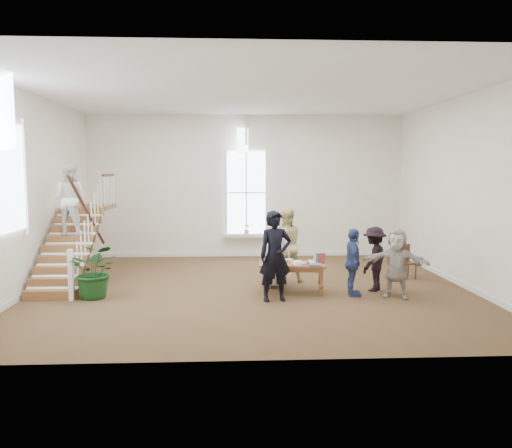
{
  "coord_description": "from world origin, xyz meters",
  "views": [
    {
      "loc": [
        -0.47,
        -11.45,
        2.72
      ],
      "look_at": [
        0.11,
        0.4,
        1.47
      ],
      "focal_mm": 35.0,
      "sensor_mm": 36.0,
      "label": 1
    }
  ],
  "objects": [
    {
      "name": "staircase",
      "position": [
        -4.34,
        0.75,
        1.62
      ],
      "size": [
        1.1,
        4.1,
        2.92
      ],
      "color": "brown",
      "rests_on": "ground"
    },
    {
      "name": "library_table",
      "position": [
        0.89,
        -0.51,
        0.61
      ],
      "size": [
        1.54,
        0.92,
        0.74
      ],
      "rotation": [
        0.0,
        0.0,
        -0.13
      ],
      "color": "brown",
      "rests_on": "ground"
    },
    {
      "name": "person_yellow",
      "position": [
        0.84,
        0.59,
        0.93
      ],
      "size": [
        1.05,
        0.91,
        1.85
      ],
      "primitive_type": "imported",
      "rotation": [
        0.0,
        0.0,
        3.41
      ],
      "color": "beige",
      "rests_on": "ground"
    },
    {
      "name": "room_shell",
      "position": [
        -0.0,
        4.39,
        0.4
      ],
      "size": [
        10.49,
        10.0,
        10.0
      ],
      "color": "silver",
      "rests_on": "ground"
    },
    {
      "name": "floor_plant",
      "position": [
        -3.4,
        -0.75,
        0.59
      ],
      "size": [
        1.12,
        0.99,
        1.19
      ],
      "primitive_type": "imported",
      "rotation": [
        0.0,
        0.0,
        -0.06
      ],
      "color": "#133E16",
      "rests_on": "ground"
    },
    {
      "name": "police_officer",
      "position": [
        0.44,
        -1.16,
        0.96
      ],
      "size": [
        0.78,
        0.59,
        1.91
      ],
      "primitive_type": "imported",
      "rotation": [
        0.0,
        0.0,
        0.2
      ],
      "color": "black",
      "rests_on": "ground"
    },
    {
      "name": "woman_cluster_b",
      "position": [
        2.77,
        -0.38,
        0.74
      ],
      "size": [
        1.02,
        1.09,
        1.48
      ],
      "primitive_type": "imported",
      "rotation": [
        0.0,
        0.0,
        4.05
      ],
      "color": "black",
      "rests_on": "ground"
    },
    {
      "name": "woman_cluster_c",
      "position": [
        3.07,
        -1.03,
        0.76
      ],
      "size": [
        1.45,
        1.03,
        1.51
      ],
      "primitive_type": "imported",
      "rotation": [
        0.0,
        0.0,
        5.81
      ],
      "color": "#B5ABA2",
      "rests_on": "ground"
    },
    {
      "name": "side_chair",
      "position": [
        3.98,
        0.94,
        0.47
      ],
      "size": [
        0.47,
        0.47,
        0.86
      ],
      "rotation": [
        0.0,
        0.0,
        0.31
      ],
      "color": "#34190E",
      "rests_on": "ground"
    },
    {
      "name": "woman_cluster_a",
      "position": [
        2.17,
        -0.83,
        0.75
      ],
      "size": [
        0.44,
        0.9,
        1.49
      ],
      "primitive_type": "imported",
      "rotation": [
        0.0,
        0.0,
        1.48
      ],
      "color": "navy",
      "rests_on": "ground"
    },
    {
      "name": "elderly_woman",
      "position": [
        0.54,
        0.09,
        0.8
      ],
      "size": [
        0.84,
        0.61,
        1.6
      ],
      "primitive_type": "imported",
      "rotation": [
        0.0,
        0.0,
        3.0
      ],
      "color": "beige",
      "rests_on": "ground"
    },
    {
      "name": "ground",
      "position": [
        0.0,
        0.0,
        0.0
      ],
      "size": [
        10.0,
        10.0,
        0.0
      ],
      "primitive_type": "plane",
      "color": "#45301B",
      "rests_on": "ground"
    }
  ]
}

